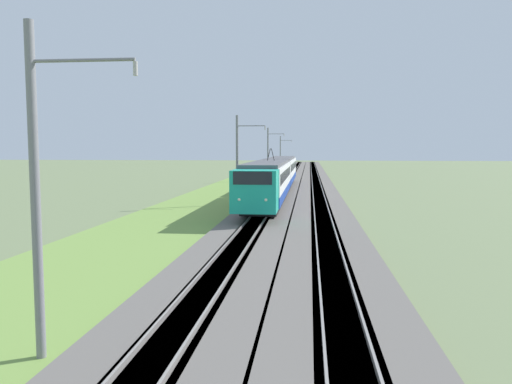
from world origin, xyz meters
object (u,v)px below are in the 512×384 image
at_px(catenary_mast_mid, 238,159).
at_px(passenger_train, 276,174).
at_px(catenary_mast_near, 38,190).
at_px(catenary_mast_distant, 281,153).
at_px(catenary_mast_far, 268,154).

bearing_deg(catenary_mast_mid, passenger_train, -18.09).
bearing_deg(catenary_mast_near, catenary_mast_distant, -0.00).
distance_m(catenary_mast_near, catenary_mast_mid, 31.69).
height_order(catenary_mast_mid, catenary_mast_far, catenary_mast_far).
height_order(passenger_train, catenary_mast_distant, catenary_mast_distant).
height_order(passenger_train, catenary_mast_far, catenary_mast_far).
xyz_separation_m(passenger_train, catenary_mast_mid, (-8.31, 2.72, 1.70)).
xyz_separation_m(passenger_train, catenary_mast_far, (23.38, 2.72, 1.82)).
distance_m(catenary_mast_mid, catenary_mast_distant, 63.39).
bearing_deg(catenary_mast_distant, catenary_mast_mid, 180.00).
bearing_deg(catenary_mast_far, catenary_mast_mid, -180.00).
relative_size(catenary_mast_far, catenary_mast_distant, 1.06).
bearing_deg(passenger_train, catenary_mast_mid, -18.09).
height_order(catenary_mast_near, catenary_mast_mid, catenary_mast_near).
bearing_deg(passenger_train, catenary_mast_near, -3.88).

